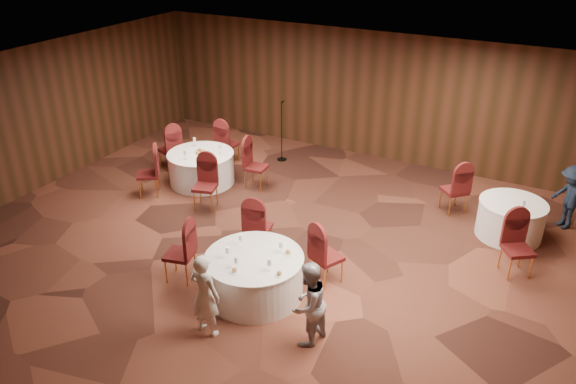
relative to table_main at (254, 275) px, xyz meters
The scene contains 15 objects.
ground 1.61m from the table_main, 107.60° to the left, with size 12.00×12.00×0.00m, color black.
room_shell 2.23m from the table_main, 107.60° to the left, with size 12.00×12.00×12.00m.
table_main is the anchor object (origin of this frame).
table_left 4.55m from the table_main, 136.94° to the left, with size 1.54×1.54×0.74m.
table_right 5.26m from the table_main, 49.07° to the left, with size 1.28×1.28×0.74m.
chairs_main 0.74m from the table_main, 120.60° to the left, with size 2.94×2.03×1.00m.
chairs_left 4.52m from the table_main, 136.87° to the left, with size 3.03×2.96×1.00m.
chairs_right 4.65m from the table_main, 50.10° to the left, with size 2.25×2.53×1.00m.
tabletop_main 0.50m from the table_main, 34.83° to the right, with size 1.09×1.00×0.22m.
tabletop_left 4.58m from the table_main, 136.93° to the left, with size 0.85×0.80×0.22m.
tabletop_right 5.21m from the table_main, 45.57° to the left, with size 0.08×0.08×0.22m.
mic_stand 5.64m from the table_main, 114.02° to the left, with size 0.24×0.24×1.56m.
woman_a 1.20m from the table_main, 97.57° to the right, with size 0.51×0.33×1.39m, color silver.
woman_b 1.45m from the table_main, 25.10° to the right, with size 0.66×0.52×1.36m, color #A4A3A8.
man_c 6.56m from the table_main, 48.06° to the left, with size 0.86×0.50×1.34m, color black.
Camera 1 is at (4.56, -7.98, 5.82)m, focal length 35.00 mm.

